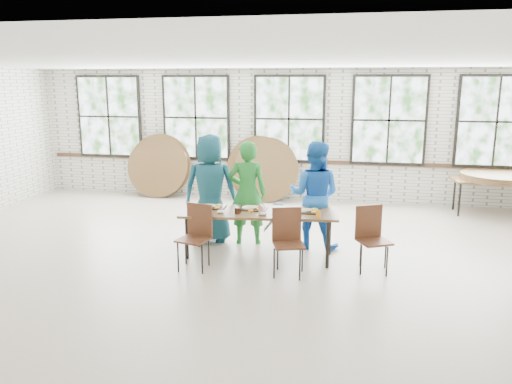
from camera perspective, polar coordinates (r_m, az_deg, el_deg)
room at (r=11.47m, az=3.80°, el=8.10°), size 12.00×12.00×12.00m
dining_table at (r=7.73m, az=0.35°, el=-2.58°), size 2.47×1.04×0.74m
chair_near_left at (r=7.39m, az=-6.80°, el=-4.42°), size 0.51×0.50×0.95m
chair_near_right at (r=7.14m, az=3.63°, el=-4.98°), size 0.52×0.51×0.95m
chair_spare at (r=7.45m, az=13.04°, el=-4.54°), size 0.56×0.55×0.95m
adult_teal at (r=8.50m, az=-5.25°, el=0.42°), size 0.96×0.68×1.86m
adult_green at (r=8.36m, az=-0.99°, el=-0.09°), size 0.69×0.51×1.76m
toddler at (r=8.40m, az=2.50°, el=-3.62°), size 0.55×0.44×0.74m
adult_blue at (r=8.21m, az=6.68°, el=-0.35°), size 0.96×0.81×1.77m
storage_table at (r=11.36m, az=25.96°, el=1.01°), size 1.86×0.89×0.74m
tabletop_clutter at (r=7.67m, az=0.72°, el=-2.12°), size 1.97×0.60×0.11m
round_tops_stacked at (r=11.34m, az=26.02°, el=1.60°), size 1.50×1.50×0.13m
round_tops_leaning at (r=11.75m, az=-5.31°, el=2.80°), size 4.12×0.44×1.50m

